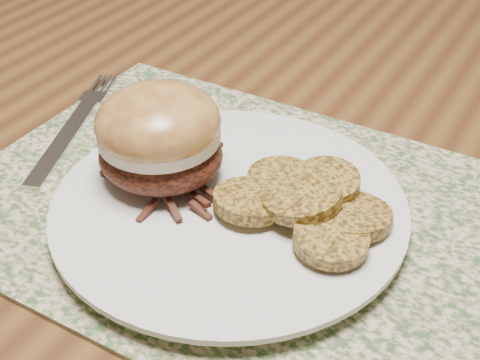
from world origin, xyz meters
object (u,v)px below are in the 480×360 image
Objects in this scene: dining_table at (413,167)px; fork at (75,124)px; pork_sandwich at (159,136)px.

dining_table is 7.68× the size of fork.
dining_table is at bearing 17.56° from fork.
fork is at bearing -141.35° from dining_table.
fork is (-0.13, 0.04, -0.05)m from pork_sandwich.
pork_sandwich is 0.15m from fork.
pork_sandwich reaches higher than dining_table.
fork is at bearing 176.36° from pork_sandwich.
fork is (-0.27, -0.22, 0.09)m from dining_table.
pork_sandwich is (-0.14, -0.26, 0.14)m from dining_table.
pork_sandwich is at bearing -118.58° from dining_table.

